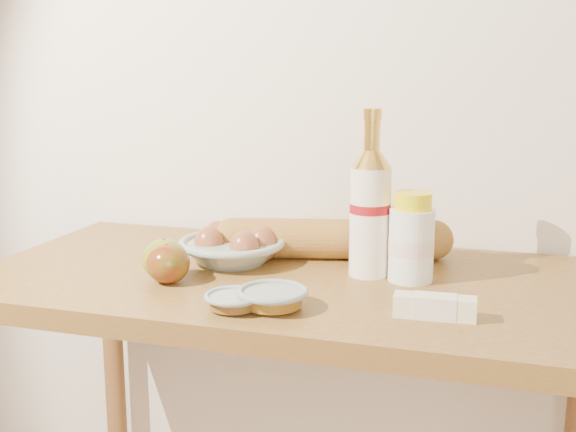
% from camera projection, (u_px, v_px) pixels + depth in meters
% --- Properties ---
extents(back_wall, '(3.50, 0.02, 2.60)m').
position_uv_depth(back_wall, '(336.00, 59.00, 1.59)').
color(back_wall, silver).
rests_on(back_wall, ground).
extents(table, '(1.20, 0.60, 0.90)m').
position_uv_depth(table, '(293.00, 336.00, 1.39)').
color(table, olive).
rests_on(table, ground).
extents(bourbon_bottle, '(0.08, 0.08, 0.31)m').
position_uv_depth(bourbon_bottle, '(370.00, 209.00, 1.34)').
color(bourbon_bottle, '#F3E7CE').
rests_on(bourbon_bottle, table).
extents(cream_bottle, '(0.08, 0.08, 0.16)m').
position_uv_depth(cream_bottle, '(411.00, 240.00, 1.31)').
color(cream_bottle, white).
rests_on(cream_bottle, table).
extents(egg_bowl, '(0.24, 0.24, 0.08)m').
position_uv_depth(egg_bowl, '(233.00, 248.00, 1.44)').
color(egg_bowl, '#8F9C96').
rests_on(egg_bowl, table).
extents(baguette, '(0.50, 0.20, 0.08)m').
position_uv_depth(baguette, '(332.00, 239.00, 1.47)').
color(baguette, '#AD7D35').
rests_on(baguette, table).
extents(apple_yellowgreen, '(0.08, 0.08, 0.08)m').
position_uv_depth(apple_yellowgreen, '(165.00, 259.00, 1.33)').
color(apple_yellowgreen, olive).
rests_on(apple_yellowgreen, table).
extents(apple_redgreen_front, '(0.10, 0.10, 0.07)m').
position_uv_depth(apple_redgreen_front, '(168.00, 263.00, 1.31)').
color(apple_redgreen_front, maroon).
rests_on(apple_redgreen_front, table).
extents(sugar_bowl, '(0.10, 0.10, 0.03)m').
position_uv_depth(sugar_bowl, '(234.00, 301.00, 1.17)').
color(sugar_bowl, gray).
rests_on(sugar_bowl, table).
extents(syrup_bowl, '(0.15, 0.15, 0.03)m').
position_uv_depth(syrup_bowl, '(273.00, 298.00, 1.17)').
color(syrup_bowl, gray).
rests_on(syrup_bowl, table).
extents(butter_stick, '(0.13, 0.04, 0.04)m').
position_uv_depth(butter_stick, '(435.00, 307.00, 1.13)').
color(butter_stick, beige).
rests_on(butter_stick, table).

